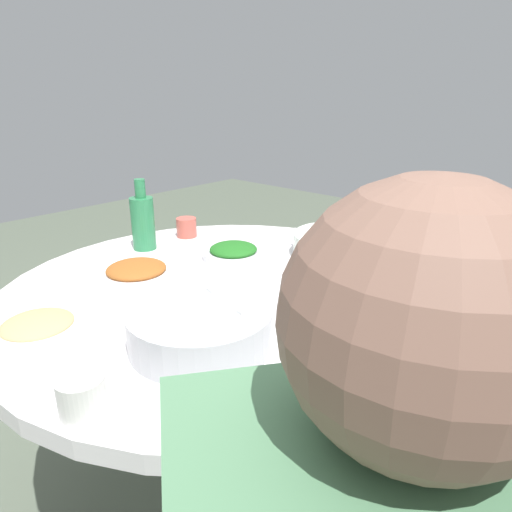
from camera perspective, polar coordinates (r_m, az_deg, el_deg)
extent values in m
plane|color=#515B4B|center=(1.69, -2.94, -27.57)|extent=(8.00, 8.00, 0.00)
cylinder|color=#99999E|center=(1.68, -2.95, -27.23)|extent=(0.27, 0.27, 0.03)
cylinder|color=#99999E|center=(1.44, -3.21, -17.71)|extent=(0.10, 0.10, 0.67)
cylinder|color=silver|center=(1.25, -3.52, -4.76)|extent=(1.22, 1.22, 0.04)
cylinder|color=#B2B5BA|center=(0.97, -6.94, -8.80)|extent=(0.30, 0.30, 0.08)
ellipsoid|color=white|center=(0.96, -6.95, -8.59)|extent=(0.25, 0.25, 0.09)
cube|color=white|center=(0.98, -2.70, -5.25)|extent=(0.16, 0.09, 0.01)
cylinder|color=white|center=(1.49, 10.39, 1.38)|extent=(0.30, 0.30, 0.07)
cylinder|color=black|center=(1.49, 10.38, 1.13)|extent=(0.26, 0.26, 0.05)
cylinder|color=silver|center=(1.48, 10.46, 2.33)|extent=(0.32, 0.07, 0.01)
cylinder|color=white|center=(1.02, 17.54, -9.97)|extent=(0.24, 0.24, 0.02)
ellipsoid|color=tan|center=(1.01, 17.63, -9.24)|extent=(0.18, 0.18, 0.03)
cylinder|color=white|center=(1.34, -14.65, -2.29)|extent=(0.23, 0.23, 0.02)
ellipsoid|color=#995320|center=(1.33, -14.72, -1.57)|extent=(0.17, 0.17, 0.04)
cylinder|color=silver|center=(1.45, -2.83, 0.15)|extent=(0.19, 0.19, 0.02)
ellipsoid|color=#1F621D|center=(1.45, -2.84, 0.85)|extent=(0.15, 0.15, 0.04)
cylinder|color=white|center=(1.11, -25.53, -8.32)|extent=(0.20, 0.20, 0.03)
ellipsoid|color=tan|center=(1.11, -25.64, -7.67)|extent=(0.15, 0.15, 0.03)
cylinder|color=#2C7D4B|center=(1.56, -13.92, 3.95)|extent=(0.08, 0.08, 0.17)
cylinder|color=#2C7D4B|center=(1.54, -14.28, 8.17)|extent=(0.03, 0.03, 0.06)
cylinder|color=#C05447|center=(1.68, -8.67, 3.56)|extent=(0.07, 0.07, 0.07)
cylinder|color=silver|center=(0.83, -20.89, -16.06)|extent=(0.08, 0.08, 0.07)
sphere|color=brown|center=(0.31, 20.24, -7.71)|extent=(0.19, 0.19, 0.19)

